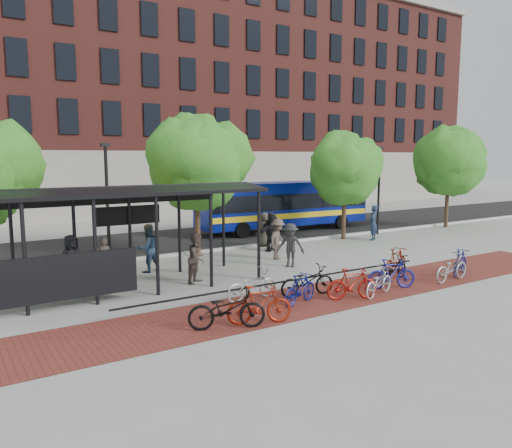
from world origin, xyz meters
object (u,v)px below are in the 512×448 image
bike_6 (379,282)px  pedestrian_4 (270,231)px  lamp_post_right (379,188)px  bus_shelter (109,204)px  tree_b (198,159)px  bus (284,203)px  tree_c (346,166)px  bike_5 (352,284)px  pedestrian_0 (72,260)px  bike_3 (300,289)px  lamp_post_left (107,201)px  pedestrian_5 (272,233)px  pedestrian_2 (148,248)px  pedestrian_3 (278,239)px  bike_9 (396,261)px  bike_4 (307,281)px  bike_2 (252,285)px  tree_d (449,158)px  bike_8 (394,268)px  pedestrian_9 (290,245)px  bike_11 (460,262)px  pedestrian_7 (373,223)px  bike_10 (451,268)px  bike_1 (259,305)px  pedestrian_8 (197,258)px  bike_0 (227,309)px  pedestrian_1 (104,260)px  bike_7 (392,274)px

bike_6 → pedestrian_4: 8.91m
lamp_post_right → bus_shelter: bearing=-166.6°
tree_b → bus: tree_b is taller
lamp_post_right → pedestrian_4: bearing=-174.9°
tree_c → bike_5: 12.65m
pedestrian_0 → bike_3: bearing=-64.6°
bus → lamp_post_left: bearing=-158.3°
tree_b → pedestrian_5: size_ratio=3.56×
bike_3 → pedestrian_2: 7.17m
pedestrian_3 → bike_6: bearing=-123.7°
bike_9 → bike_4: bearing=79.2°
bike_2 → tree_d: bearing=-72.9°
bike_6 → bike_9: 3.26m
tree_b → bike_9: tree_b is taller
bike_6 → bike_8: bike_8 is taller
bike_9 → pedestrian_5: pedestrian_5 is taller
tree_b → bike_3: 9.49m
pedestrian_5 → pedestrian_9: (-1.36, -3.30, 0.01)m
bike_11 → bike_5: bearing=72.7°
bus → pedestrian_7: bus is taller
bike_9 → bike_10: bearing=-168.6°
bike_6 → bike_9: bike_9 is taller
tree_d → bike_5: (-17.06, -9.10, -3.95)m
tree_b → bike_10: (5.72, -9.31, -3.95)m
bike_6 → pedestrian_0: size_ratio=0.95×
bike_1 → pedestrian_8: bearing=13.6°
bike_6 → pedestrian_4: bearing=-28.7°
bike_0 → bike_1: (0.95, -0.13, 0.00)m
bus → bike_8: (-4.01, -12.47, -1.26)m
pedestrian_2 → pedestrian_9: size_ratio=1.06×
pedestrian_8 → bike_2: bearing=-116.0°
pedestrian_0 → pedestrian_9: size_ratio=1.01×
tree_c → tree_b: bearing=180.0°
bike_1 → pedestrian_2: 7.64m
bike_2 → bike_3: 1.58m
tree_d → bike_2: bearing=-159.5°
pedestrian_0 → pedestrian_8: size_ratio=1.01×
bike_0 → pedestrian_0: bearing=41.0°
tree_d → bike_8: bearing=-149.9°
bike_0 → pedestrian_3: size_ratio=1.14×
bike_8 → pedestrian_0: size_ratio=0.96×
lamp_post_left → bike_9: 11.98m
bus_shelter → pedestrian_3: 8.18m
bus → pedestrian_1: bus is taller
bike_4 → pedestrian_0: size_ratio=1.05×
bike_2 → bike_3: bearing=-142.8°
bike_0 → bike_7: bike_0 is taller
bike_1 → pedestrian_2: (-0.32, 7.62, 0.42)m
pedestrian_3 → bike_9: bearing=-94.7°
bike_0 → bike_2: 2.80m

